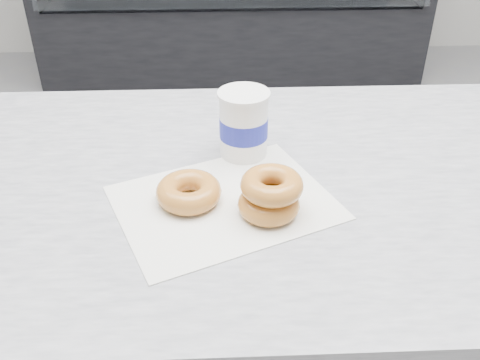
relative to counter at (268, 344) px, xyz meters
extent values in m
plane|color=gray|center=(0.00, 0.60, -0.45)|extent=(5.00, 5.00, 0.00)
cube|color=#333335|center=(0.00, 0.00, -0.02)|extent=(3.00, 0.70, 0.86)
cube|color=#B8B9BD|center=(0.00, 0.00, 0.43)|extent=(3.06, 0.76, 0.04)
cube|color=black|center=(0.00, 2.70, -0.20)|extent=(2.40, 0.70, 0.50)
cube|color=silver|center=(-0.09, -0.07, 0.45)|extent=(0.41, 0.37, 0.00)
torus|color=gold|center=(-0.15, -0.07, 0.47)|extent=(0.13, 0.13, 0.04)
torus|color=gold|center=(-0.02, -0.11, 0.47)|extent=(0.10, 0.10, 0.03)
torus|color=gold|center=(-0.02, -0.10, 0.50)|extent=(0.14, 0.14, 0.03)
cylinder|color=white|center=(-0.05, 0.08, 0.51)|extent=(0.09, 0.09, 0.13)
cylinder|color=white|center=(-0.05, 0.08, 0.57)|extent=(0.09, 0.09, 0.01)
cylinder|color=#1C249C|center=(-0.05, 0.08, 0.51)|extent=(0.09, 0.09, 0.04)
camera|label=1|loc=(-0.10, -0.78, 0.97)|focal=40.00mm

